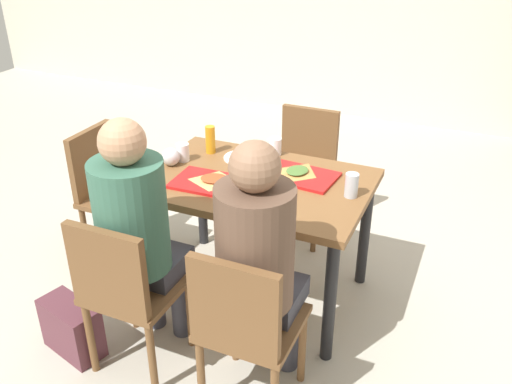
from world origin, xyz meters
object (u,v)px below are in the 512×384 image
paper_plate_center (243,158)px  plastic_cup_c (183,152)px  handbag (72,328)px  chair_far_side (304,163)px  chair_left_end (109,186)px  person_in_red (137,225)px  chair_near_right (245,323)px  tray_red_near (208,182)px  pizza_slice_b (297,171)px  paper_plate_near_edge (271,204)px  pizza_slice_a (214,179)px  soda_can (352,185)px  plastic_cup_b (232,201)px  main_table (256,196)px  tray_red_far (301,176)px  plastic_cup_a (275,147)px  condiment_bottle (210,140)px  foil_bundle (171,157)px  person_in_brown_jacket (258,255)px  chair_near_left (125,287)px

paper_plate_center → plastic_cup_c: bearing=-151.4°
handbag → chair_far_side: bearing=67.9°
chair_left_end → person_in_red: (0.68, -0.65, 0.25)m
chair_near_right → tray_red_near: bearing=127.8°
pizza_slice_b → paper_plate_near_edge: bearing=-90.5°
pizza_slice_a → soda_can: (0.68, 0.15, 0.04)m
chair_left_end → pizza_slice_b: bearing=6.5°
soda_can → tray_red_near: bearing=-167.2°
plastic_cup_b → paper_plate_near_edge: bearing=39.3°
pizza_slice_b → main_table: bearing=-143.8°
main_table → tray_red_far: size_ratio=3.27×
chair_near_right → plastic_cup_c: 1.18m
plastic_cup_a → plastic_cup_b: same height
condiment_bottle → foil_bundle: size_ratio=1.60×
tray_red_near → paper_plate_near_edge: size_ratio=1.64×
person_in_brown_jacket → paper_plate_near_edge: bearing=105.5°
chair_left_end → handbag: 0.93m
foil_bundle → soda_can: bearing=2.3°
handbag → foil_bundle: bearing=79.6°
plastic_cup_a → soda_can: soda_can is taller
main_table → plastic_cup_c: size_ratio=11.77×
chair_left_end → tray_red_far: (1.18, 0.12, 0.25)m
chair_near_right → pizza_slice_b: (-0.11, 0.92, 0.26)m
tray_red_near → plastic_cup_b: plastic_cup_b is taller
pizza_slice_b → foil_bundle: bearing=-167.4°
pizza_slice_a → paper_plate_near_edge: bearing=-14.6°
main_table → pizza_slice_a: pizza_slice_a is taller
plastic_cup_a → plastic_cup_b: bearing=-85.1°
plastic_cup_c → plastic_cup_a: bearing=32.5°
plastic_cup_b → condiment_bottle: condiment_bottle is taller
main_table → tray_red_far: bearing=30.3°
chair_near_right → tray_red_near: size_ratio=2.32×
pizza_slice_a → plastic_cup_a: 0.49m
pizza_slice_a → soda_can: bearing=12.4°
chair_left_end → plastic_cup_a: size_ratio=8.36×
chair_near_left → tray_red_near: size_ratio=2.32×
paper_plate_center → handbag: 1.27m
condiment_bottle → paper_plate_center: bearing=0.0°
tray_red_near → foil_bundle: 0.32m
chair_left_end → paper_plate_center: 0.86m
chair_near_right → condiment_bottle: 1.25m
person_in_brown_jacket → tray_red_near: person_in_brown_jacket is taller
chair_left_end → handbag: (0.33, -0.80, -0.35)m
person_in_brown_jacket → foil_bundle: 1.01m
tray_red_far → plastic_cup_b: size_ratio=3.60×
main_table → person_in_red: (-0.29, -0.65, 0.10)m
plastic_cup_c → plastic_cup_b: bearing=-38.7°
person_in_red → pizza_slice_a: (0.12, 0.52, 0.02)m
chair_near_left → person_in_brown_jacket: bearing=13.4°
handbag → paper_plate_near_edge: bearing=35.3°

